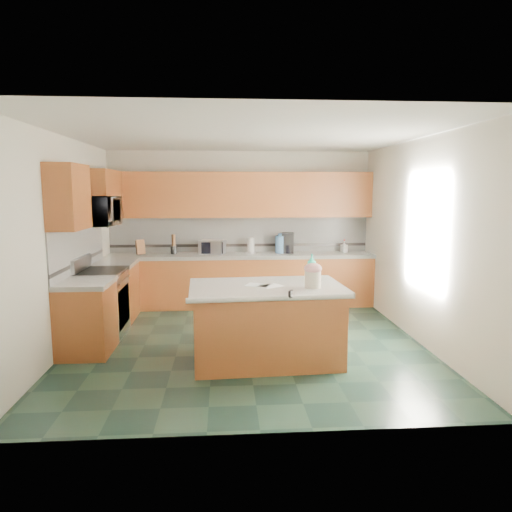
{
  "coord_description": "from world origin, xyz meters",
  "views": [
    {
      "loc": [
        -0.29,
        -5.86,
        2.02
      ],
      "look_at": [
        0.15,
        0.35,
        1.12
      ],
      "focal_mm": 32.0,
      "sensor_mm": 36.0,
      "label": 1
    }
  ],
  "objects": [
    {
      "name": "utensil_bundle",
      "position": [
        -1.16,
        2.08,
        1.16
      ],
      "size": [
        0.06,
        0.06,
        0.2
      ],
      "primitive_type": "cylinder",
      "color": "#472814",
      "rests_on": "utensil_crock"
    },
    {
      "name": "left_backsplash",
      "position": [
        -2.29,
        0.55,
        1.24
      ],
      "size": [
        0.02,
        2.3,
        0.63
      ],
      "primitive_type": "cube",
      "color": "silver",
      "rests_on": "wall_left"
    },
    {
      "name": "island_bullnose",
      "position": [
        0.2,
        -1.19,
        0.89
      ],
      "size": [
        1.78,
        0.15,
        0.06
      ],
      "primitive_type": "cylinder",
      "rotation": [
        0.0,
        1.57,
        0.05
      ],
      "color": "white",
      "rests_on": "island_base"
    },
    {
      "name": "left_accent_band",
      "position": [
        -2.28,
        0.55,
        1.04
      ],
      "size": [
        0.01,
        2.3,
        0.05
      ],
      "primitive_type": "cube",
      "color": "black",
      "rests_on": "wall_left"
    },
    {
      "name": "floor",
      "position": [
        0.0,
        0.0,
        0.0
      ],
      "size": [
        4.6,
        4.6,
        0.0
      ],
      "primitive_type": "plane",
      "color": "black",
      "rests_on": "ground"
    },
    {
      "name": "soap_back_cap",
      "position": [
        1.84,
        2.05,
        1.14
      ],
      "size": [
        0.02,
        0.02,
        0.03
      ],
      "primitive_type": "cylinder",
      "color": "red",
      "rests_on": "soap_bottle_back"
    },
    {
      "name": "treat_jar_knob",
      "position": [
        0.71,
        -0.83,
        1.19
      ],
      "size": [
        0.07,
        0.02,
        0.02
      ],
      "primitive_type": "cylinder",
      "rotation": [
        0.0,
        1.57,
        0.0
      ],
      "color": "tan",
      "rests_on": "treat_jar_lid"
    },
    {
      "name": "paper_towel_base",
      "position": [
        0.18,
        2.1,
        0.93
      ],
      "size": [
        0.18,
        0.18,
        0.01
      ],
      "primitive_type": "cylinder",
      "color": "#B7B7BC",
      "rests_on": "back_countertop"
    },
    {
      "name": "back_base_cab",
      "position": [
        0.0,
        2.0,
        0.43
      ],
      "size": [
        4.6,
        0.6,
        0.86
      ],
      "primitive_type": "cube",
      "color": "#50240E",
      "rests_on": "ground"
    },
    {
      "name": "left_upper_cab_rear",
      "position": [
        -2.13,
        1.42,
        1.94
      ],
      "size": [
        0.33,
        1.09,
        0.78
      ],
      "primitive_type": "cube",
      "color": "#50240E",
      "rests_on": "wall_left"
    },
    {
      "name": "knife_block",
      "position": [
        -1.73,
        2.05,
        1.04
      ],
      "size": [
        0.2,
        0.22,
        0.27
      ],
      "primitive_type": "cube",
      "rotation": [
        -0.31,
        0.0,
        0.39
      ],
      "color": "#472814",
      "rests_on": "back_countertop"
    },
    {
      "name": "range_handle",
      "position": [
        -1.68,
        0.5,
        0.78
      ],
      "size": [
        0.02,
        0.66,
        0.02
      ],
      "primitive_type": "cylinder",
      "rotation": [
        1.57,
        0.0,
        0.0
      ],
      "color": "#B7B7BC",
      "rests_on": "range_body"
    },
    {
      "name": "range_backguard",
      "position": [
        -2.26,
        0.5,
        1.02
      ],
      "size": [
        0.06,
        0.76,
        0.18
      ],
      "primitive_type": "cube",
      "color": "#B7B7BC",
      "rests_on": "range_body"
    },
    {
      "name": "treat_jar_lid",
      "position": [
        0.71,
        -0.83,
        1.14
      ],
      "size": [
        0.2,
        0.2,
        0.13
      ],
      "primitive_type": "ellipsoid",
      "color": "pink",
      "rests_on": "treat_jar"
    },
    {
      "name": "treat_jar_knob_end_r",
      "position": [
        0.75,
        -0.83,
        1.19
      ],
      "size": [
        0.03,
        0.03,
        0.03
      ],
      "primitive_type": "sphere",
      "color": "tan",
      "rests_on": "treat_jar_lid"
    },
    {
      "name": "coffee_maker",
      "position": [
        0.83,
        2.08,
        1.1
      ],
      "size": [
        0.24,
        0.26,
        0.36
      ],
      "primitive_type": "cube",
      "rotation": [
        0.0,
        0.0,
        -0.14
      ],
      "color": "black",
      "rests_on": "back_countertop"
    },
    {
      "name": "back_accent_band",
      "position": [
        0.0,
        2.28,
        1.04
      ],
      "size": [
        4.6,
        0.01,
        0.05
      ],
      "primitive_type": "cube",
      "color": "black",
      "rests_on": "back_countertop"
    },
    {
      "name": "coffee_carafe",
      "position": [
        0.83,
        2.03,
        0.99
      ],
      "size": [
        0.15,
        0.15,
        0.15
      ],
      "primitive_type": "cylinder",
      "color": "black",
      "rests_on": "back_countertop"
    },
    {
      "name": "soap_bottle_back",
      "position": [
        1.84,
        2.05,
        1.02
      ],
      "size": [
        0.12,
        0.13,
        0.21
      ],
      "primitive_type": "imported",
      "rotation": [
        0.0,
        0.0,
        0.42
      ],
      "color": "white",
      "rests_on": "back_countertop"
    },
    {
      "name": "treat_jar",
      "position": [
        0.71,
        -0.83,
        1.02
      ],
      "size": [
        0.22,
        0.22,
        0.19
      ],
      "primitive_type": "cylinder",
      "rotation": [
        0.0,
        0.0,
        0.24
      ],
      "color": "beige",
      "rests_on": "island_top"
    },
    {
      "name": "left_counter_front",
      "position": [
        -2.0,
        -0.24,
        0.89
      ],
      "size": [
        0.64,
        0.72,
        0.06
      ],
      "primitive_type": "cube",
      "color": "white",
      "rests_on": "left_base_cab_front"
    },
    {
      "name": "wall_right",
      "position": [
        2.32,
        0.0,
        1.35
      ],
      "size": [
        0.04,
        4.6,
        2.7
      ],
      "primitive_type": "cube",
      "color": "white",
      "rests_on": "ground"
    },
    {
      "name": "wall_front",
      "position": [
        0.0,
        -2.32,
        1.35
      ],
      "size": [
        4.6,
        0.04,
        2.7
      ],
      "primitive_type": "cube",
      "color": "white",
      "rests_on": "ground"
    },
    {
      "name": "range_body",
      "position": [
        -2.0,
        0.5,
        0.44
      ],
      "size": [
        0.6,
        0.76,
        0.88
      ],
      "primitive_type": "cube",
      "color": "#B7B7BC",
      "rests_on": "ground"
    },
    {
      "name": "paper_towel",
      "position": [
        0.18,
        2.1,
        1.05
      ],
      "size": [
        0.12,
        0.12,
        0.27
      ],
      "primitive_type": "cylinder",
      "color": "white",
      "rests_on": "back_countertop"
    },
    {
      "name": "soap_bottle_island",
      "position": [
        0.79,
        -0.34,
        1.08
      ],
      "size": [
        0.13,
        0.13,
        0.32
      ],
      "primitive_type": "imported",
      "rotation": [
        0.0,
        0.0,
        -0.06
      ],
      "color": "#24BFA4",
      "rests_on": "island_top"
    },
    {
      "name": "clamp_handle",
      "position": [
        0.41,
        -1.22,
        0.91
      ],
      "size": [
        0.01,
        0.06,
        0.01
      ],
      "primitive_type": "cylinder",
      "rotation": [
        1.57,
        0.0,
        0.0
      ],
      "color": "black",
      "rests_on": "island_top"
    },
    {
      "name": "toaster_oven_door",
      "position": [
        -0.49,
        1.92,
        1.04
      ],
      "size": [
        0.37,
        0.01,
        0.2
      ],
      "primitive_type": "cube",
      "color": "black",
      "rests_on": "toaster_oven"
    },
    {
      "name": "left_base_cab_rear",
      "position": [
        -2.0,
        1.29,
        0.43
      ],
      "size": [
        0.6,
        0.82,
        0.86
      ],
      "primitive_type": "cube",
      "color": "#50240E",
      "rests_on": "ground"
    },
    {
      "name": "back_countertop",
      "position": [
        0.0,
        2.0,
        0.89
      ],
      "size": [
        4.6,
        0.64,
        0.06
      ],
      "primitive_type": "cube",
      "color": "white",
      "rests_on": "back_base_cab"
    },
    {
      "name": "paper_sheet_b",
      "position": [
        0.1,
        -0.65,
        0.92
      ],
      "size": [
        0.33,
        0.29,
        0.0
      ],
      "primitive_type": "cube",
      "rotation": [
        0.0,
        0.0,
        -0.42
      ],
      "color": "white",
      "rests_on": "island_top"
    },
    {
      "name": "water_jug_neck",
      "position": [
        0.7,
        2.06,
        1.25
      ],
      "size": [
        0.09,
        0.09,
        0.04
      ],
      "primitive_type": "cylinder",
      "color": "#4A7AB3",
      "rests_on": "water_jug"
    },
    {
      "name": "back_backsplash",
      "position": [
        0.0,
        2.29,
        1.24
      ],
      "size": [
        4.6,
        0.02,
        0.63
      ],
      "primitive_type": "cube",
      "color": "silver",
      "rests_on": "back_countertop"
    },
    {
      "name": "island_top",
      "position": [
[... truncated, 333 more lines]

